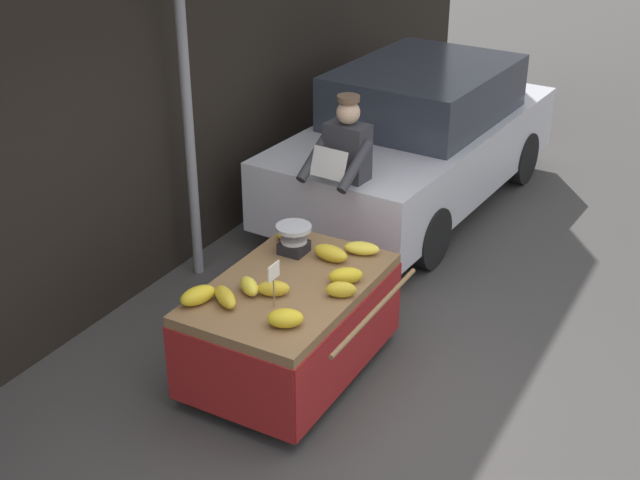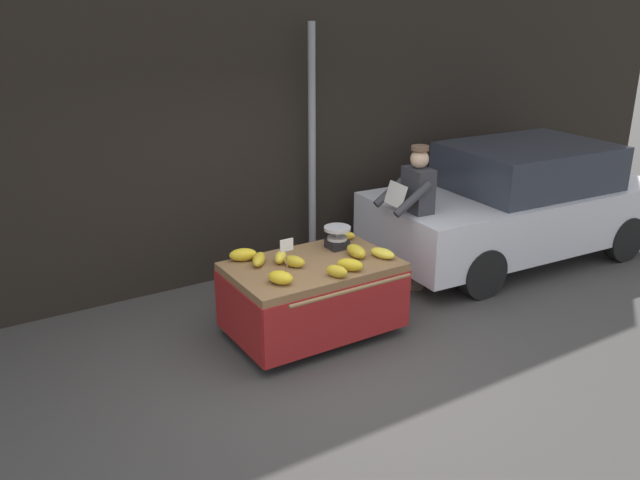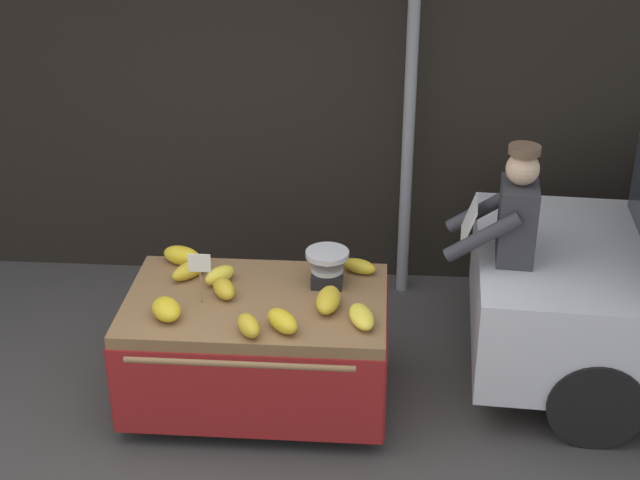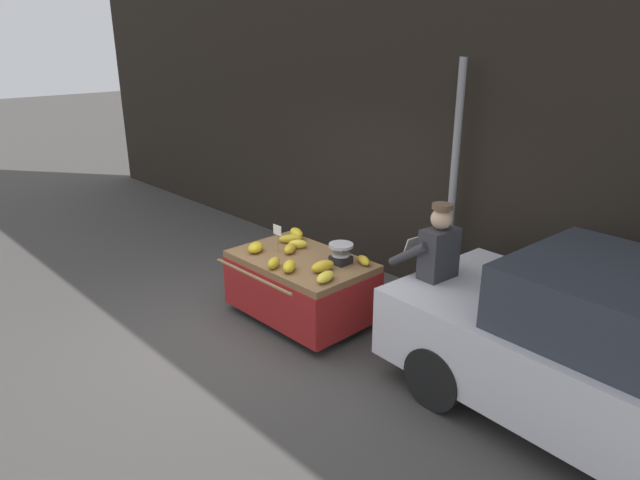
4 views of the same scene
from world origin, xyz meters
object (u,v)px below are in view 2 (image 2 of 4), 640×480
(vendor_person, at_px, (415,218))
(banana_bunch_3, at_px, (383,253))
(banana_bunch_1, at_px, (243,255))
(banana_bunch_4, at_px, (280,277))
(street_pole, at_px, (312,151))
(banana_bunch_0, at_px, (344,236))
(banana_bunch_9, at_px, (294,261))
(banana_bunch_2, at_px, (281,257))
(banana_cart, at_px, (313,283))
(banana_bunch_7, at_px, (259,259))
(banana_bunch_6, at_px, (350,265))
(parked_car, at_px, (518,203))
(banana_bunch_8, at_px, (337,271))
(banana_bunch_5, at_px, (356,251))
(weighing_scale, at_px, (337,237))
(price_sign, at_px, (287,248))

(vendor_person, bearing_deg, banana_bunch_3, -146.23)
(banana_bunch_1, xyz_separation_m, banana_bunch_4, (0.05, -0.69, -0.00))
(street_pole, xyz_separation_m, banana_bunch_0, (-0.32, -1.20, -0.67))
(banana_bunch_9, bearing_deg, banana_bunch_2, 107.96)
(banana_cart, distance_m, banana_bunch_7, 0.59)
(banana_bunch_6, relative_size, parked_car, 0.06)
(banana_bunch_6, bearing_deg, banana_bunch_0, 60.05)
(banana_bunch_0, relative_size, banana_bunch_1, 0.86)
(banana_bunch_3, xyz_separation_m, banana_bunch_7, (-1.14, 0.50, 0.00))
(banana_bunch_3, bearing_deg, parked_car, 14.37)
(banana_bunch_7, bearing_deg, banana_bunch_6, -41.73)
(banana_bunch_1, height_order, banana_bunch_8, banana_bunch_1)
(street_pole, distance_m, banana_bunch_2, 1.97)
(banana_bunch_2, bearing_deg, banana_cart, -35.73)
(banana_bunch_8, bearing_deg, banana_cart, 92.26)
(banana_bunch_3, distance_m, banana_bunch_4, 1.18)
(banana_bunch_5, bearing_deg, parked_car, 10.34)
(vendor_person, distance_m, parked_car, 1.80)
(banana_bunch_0, distance_m, vendor_person, 0.98)
(banana_bunch_5, bearing_deg, banana_bunch_9, 171.25)
(banana_bunch_7, height_order, banana_bunch_9, banana_bunch_9)
(banana_bunch_4, xyz_separation_m, parked_car, (3.92, 0.72, -0.10))
(banana_bunch_9, bearing_deg, weighing_scale, 18.20)
(banana_cart, distance_m, banana_bunch_8, 0.50)
(banana_bunch_6, xyz_separation_m, vendor_person, (1.41, 0.73, 0.03))
(banana_cart, height_order, banana_bunch_0, banana_bunch_0)
(banana_bunch_1, height_order, banana_bunch_4, banana_bunch_1)
(banana_bunch_4, xyz_separation_m, banana_bunch_5, (0.97, 0.18, 0.00))
(banana_bunch_5, distance_m, banana_bunch_9, 0.67)
(weighing_scale, distance_m, banana_bunch_2, 0.70)
(banana_bunch_1, xyz_separation_m, banana_bunch_7, (0.09, -0.17, -0.01))
(banana_bunch_4, bearing_deg, banana_bunch_9, 42.93)
(banana_bunch_3, relative_size, banana_bunch_4, 1.13)
(banana_bunch_1, bearing_deg, banana_bunch_5, -26.65)
(weighing_scale, height_order, price_sign, price_sign)
(street_pole, xyz_separation_m, banana_bunch_2, (-1.21, -1.40, -0.66))
(banana_bunch_5, bearing_deg, banana_bunch_4, -169.48)
(banana_bunch_6, distance_m, banana_bunch_9, 0.55)
(banana_bunch_5, bearing_deg, price_sign, 178.81)
(banana_bunch_7, bearing_deg, parked_car, 2.95)
(banana_bunch_5, xyz_separation_m, vendor_person, (1.15, 0.47, 0.03))
(banana_cart, distance_m, banana_bunch_9, 0.34)
(weighing_scale, relative_size, banana_bunch_4, 1.13)
(banana_bunch_5, distance_m, vendor_person, 1.25)
(banana_bunch_6, bearing_deg, banana_bunch_5, 46.05)
(price_sign, xyz_separation_m, banana_bunch_4, (-0.18, -0.20, -0.19))
(price_sign, distance_m, banana_bunch_4, 0.32)
(street_pole, height_order, weighing_scale, street_pole)
(banana_cart, relative_size, banana_bunch_7, 5.69)
(weighing_scale, height_order, banana_bunch_8, weighing_scale)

